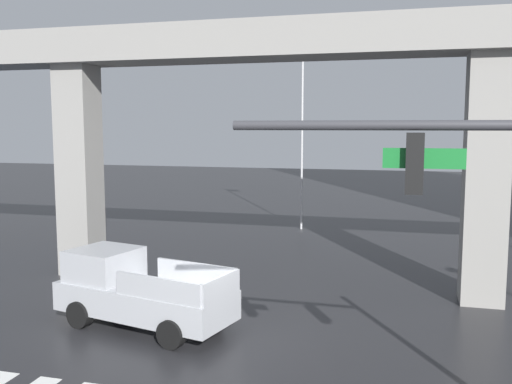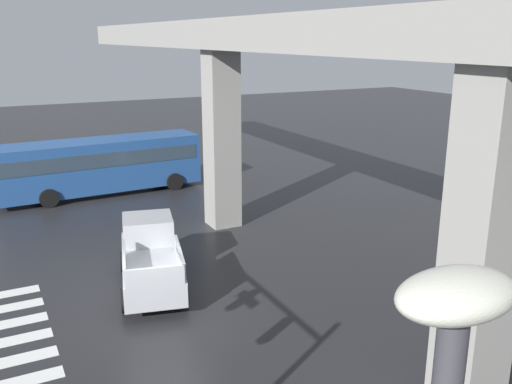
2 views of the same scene
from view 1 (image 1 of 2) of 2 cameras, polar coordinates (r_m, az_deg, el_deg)
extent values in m
plane|color=#232326|center=(15.44, -4.20, -14.59)|extent=(120.00, 120.00, 0.00)
cube|color=gray|center=(19.59, 0.77, 14.99)|extent=(53.69, 2.06, 1.20)
cube|color=gray|center=(22.31, -17.37, 2.05)|extent=(1.30, 1.30, 7.83)
cube|color=gray|center=(19.01, 22.16, 1.11)|extent=(1.30, 1.30, 7.83)
cube|color=#A8AAAF|center=(16.29, -11.16, -10.64)|extent=(5.40, 3.02, 0.80)
cube|color=#A8AAAF|center=(17.00, -15.03, -7.04)|extent=(2.06, 2.09, 0.90)
cube|color=#3F5160|center=(17.32, -16.17, -6.83)|extent=(0.48, 1.65, 0.77)
cube|color=#A8AAAF|center=(14.75, -9.92, -9.62)|extent=(2.60, 0.71, 0.60)
cube|color=#A8AAAF|center=(16.10, -6.03, -8.16)|extent=(2.60, 0.71, 0.60)
cube|color=#A8AAAF|center=(14.68, -3.56, -9.60)|extent=(0.50, 1.72, 0.60)
cylinder|color=black|center=(16.81, -17.39, -11.70)|extent=(0.80, 0.45, 0.76)
cylinder|color=black|center=(18.05, -13.22, -10.30)|extent=(0.80, 0.45, 0.76)
cylinder|color=black|center=(14.82, -8.54, -14.00)|extent=(0.80, 0.45, 0.76)
cylinder|color=black|center=(16.21, -4.63, -12.11)|extent=(0.80, 0.45, 0.76)
cylinder|color=#38383D|center=(8.09, 20.10, 6.34)|extent=(6.40, 0.14, 0.14)
cube|color=black|center=(8.07, 15.71, 2.80)|extent=(0.24, 0.32, 0.84)
sphere|color=red|center=(8.06, 15.77, 4.64)|extent=(0.17, 0.17, 0.17)
cube|color=#19722D|center=(8.07, 16.57, 3.27)|extent=(1.10, 0.04, 0.28)
cylinder|color=silver|center=(30.54, 4.67, 6.30)|extent=(0.12, 0.12, 10.82)
cube|color=red|center=(30.81, 5.81, 15.45)|extent=(1.10, 0.04, 0.70)
camera|label=2|loc=(14.06, 64.47, 14.22)|focal=38.78mm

